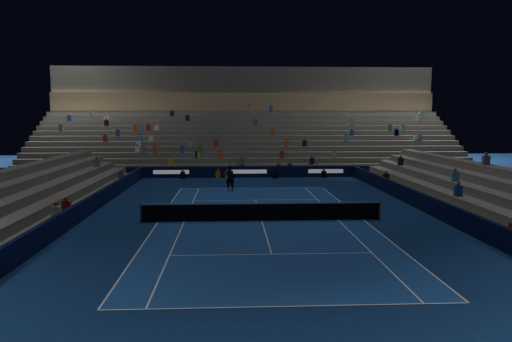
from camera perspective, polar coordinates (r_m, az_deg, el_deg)
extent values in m
plane|color=navy|center=(26.39, 0.67, -5.79)|extent=(90.00, 90.00, 0.00)
cube|color=navy|center=(26.39, 0.67, -5.78)|extent=(10.97, 23.77, 0.01)
cube|color=black|center=(44.56, -0.82, -0.11)|extent=(44.00, 0.25, 1.00)
cube|color=black|center=(28.57, 20.53, -4.23)|extent=(0.25, 37.00, 1.00)
cube|color=#080E33|center=(27.45, -20.05, -4.64)|extent=(0.25, 37.00, 1.00)
cube|color=#60605C|center=(45.58, -0.86, -0.28)|extent=(44.00, 1.00, 0.50)
cube|color=#60605C|center=(46.54, -0.91, 0.17)|extent=(44.00, 1.00, 1.00)
cube|color=#60605C|center=(47.51, -0.95, 0.60)|extent=(44.00, 1.00, 1.50)
cube|color=#60605C|center=(48.48, -0.99, 1.02)|extent=(44.00, 1.00, 2.00)
cube|color=#60605C|center=(49.45, -1.03, 1.42)|extent=(44.00, 1.00, 2.50)
cube|color=#60605C|center=(50.43, -1.07, 1.80)|extent=(44.00, 1.00, 3.00)
cube|color=#60605C|center=(51.40, -1.11, 2.17)|extent=(44.00, 1.00, 3.50)
cube|color=#60605C|center=(52.38, -1.14, 2.52)|extent=(44.00, 1.00, 4.00)
cube|color=#60605C|center=(53.36, -1.18, 2.86)|extent=(44.00, 1.00, 4.50)
cube|color=#60605C|center=(54.35, -1.21, 3.19)|extent=(44.00, 1.00, 5.00)
cube|color=#60605C|center=(55.33, -1.24, 3.51)|extent=(44.00, 1.00, 5.50)
cube|color=#60605C|center=(56.32, -1.27, 3.82)|extent=(44.00, 1.00, 6.00)
cube|color=#8F7B59|center=(57.38, -1.31, 7.96)|extent=(44.00, 0.60, 2.20)
cube|color=#444442|center=(58.90, -1.36, 10.45)|extent=(44.00, 2.40, 3.00)
cube|color=gray|center=(28.94, 21.97, -4.66)|extent=(1.00, 37.00, 0.50)
cube|color=gray|center=(29.33, 23.77, -4.10)|extent=(1.00, 37.00, 1.00)
cube|color=gray|center=(29.75, 25.51, -3.56)|extent=(1.00, 37.00, 1.50)
cube|color=gray|center=(30.20, 27.21, -3.02)|extent=(1.00, 37.00, 2.00)
cube|color=slate|center=(27.75, -21.62, -5.12)|extent=(1.00, 37.00, 0.50)
cube|color=slate|center=(28.03, -23.58, -4.56)|extent=(1.00, 37.00, 1.00)
cube|color=slate|center=(28.36, -25.50, -4.02)|extent=(1.00, 37.00, 1.50)
cube|color=slate|center=(28.72, -27.37, -3.49)|extent=(1.00, 37.00, 2.00)
cylinder|color=#B2B2B7|center=(26.66, -13.24, -4.63)|extent=(0.10, 0.10, 1.10)
cylinder|color=#B2B2B7|center=(27.42, 14.18, -4.35)|extent=(0.10, 0.10, 1.10)
cube|color=black|center=(26.30, 0.67, -4.83)|extent=(12.80, 0.03, 0.90)
cube|color=white|center=(26.20, 0.67, -3.78)|extent=(12.80, 0.04, 0.08)
imported|color=black|center=(36.73, -3.03, -0.82)|extent=(0.76, 0.56, 1.89)
cube|color=black|center=(44.12, 2.25, -0.50)|extent=(0.50, 0.56, 0.51)
cylinder|color=black|center=(43.70, 2.30, -0.36)|extent=(0.25, 0.38, 0.16)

